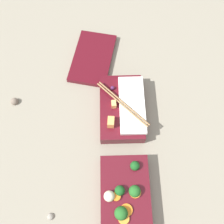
{
  "coord_description": "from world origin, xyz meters",
  "views": [
    {
      "loc": [
        -0.2,
        0.04,
        0.77
      ],
      "look_at": [
        0.13,
        0.03,
        0.04
      ],
      "focal_mm": 42.0,
      "sensor_mm": 36.0,
      "label": 1
    }
  ],
  "objects": [
    {
      "name": "bento_tray_rice",
      "position": [
        0.15,
        -0.01,
        0.02
      ],
      "size": [
        0.22,
        0.16,
        0.07
      ],
      "color": "#510F19",
      "rests_on": "ground_plane"
    },
    {
      "name": "ground_plane",
      "position": [
        0.0,
        0.0,
        0.0
      ],
      "size": [
        3.0,
        3.0,
        0.0
      ],
      "primitive_type": "plane",
      "color": "gray"
    },
    {
      "name": "pebble_1",
      "position": [
        0.19,
        0.35,
        0.01
      ],
      "size": [
        0.02,
        0.02,
        0.02
      ],
      "primitive_type": "sphere",
      "color": "#7A6B5B",
      "rests_on": "ground_plane"
    },
    {
      "name": "bento_lid",
      "position": [
        0.35,
        0.09,
        0.01
      ],
      "size": [
        0.24,
        0.17,
        0.02
      ],
      "primitive_type": "cube",
      "rotation": [
        0.0,
        0.0,
        -0.21
      ],
      "color": "#510F19",
      "rests_on": "ground_plane"
    },
    {
      "name": "bento_tray_vegetable",
      "position": [
        -0.12,
        0.0,
        0.02
      ],
      "size": [
        0.22,
        0.13,
        0.07
      ],
      "color": "#510F19",
      "rests_on": "ground_plane"
    },
    {
      "name": "pebble_0",
      "position": [
        -0.16,
        0.21,
        0.0
      ],
      "size": [
        0.02,
        0.02,
        0.02
      ],
      "primitive_type": "sphere",
      "color": "gray",
      "rests_on": "ground_plane"
    }
  ]
}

